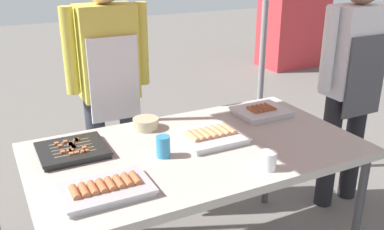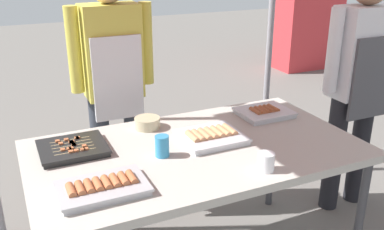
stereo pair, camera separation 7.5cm
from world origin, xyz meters
TOP-DOWN VIEW (x-y plane):
  - stall_table at (0.00, 0.00)m, footprint 1.60×0.90m
  - tray_grilled_sausages at (-0.51, -0.22)m, footprint 0.35×0.23m
  - tray_meat_skewers at (-0.56, 0.20)m, footprint 0.31×0.28m
  - tray_pork_links at (0.10, 0.04)m, footprint 0.31×0.28m
  - tray_spring_rolls at (0.54, 0.22)m, footprint 0.30×0.25m
  - condiment_bowl at (-0.14, 0.33)m, footprint 0.14×0.14m
  - drink_cup_near_edge at (-0.19, -0.02)m, footprint 0.07×0.07m
  - drink_cup_by_wok at (0.17, -0.34)m, footprint 0.07×0.07m
  - vendor_woman at (-0.19, 0.80)m, footprint 0.52×0.23m
  - customer_nearby at (1.20, 0.19)m, footprint 0.52×0.23m

SIDE VIEW (x-z plane):
  - stall_table at x=0.00m, z-range 0.32..1.07m
  - tray_meat_skewers at x=-0.56m, z-range 0.75..0.79m
  - tray_spring_rolls at x=0.54m, z-range 0.75..0.79m
  - tray_grilled_sausages at x=-0.51m, z-range 0.74..0.80m
  - tray_pork_links at x=0.10m, z-range 0.75..0.80m
  - condiment_bowl at x=-0.14m, z-range 0.75..0.81m
  - drink_cup_by_wok at x=0.17m, z-range 0.75..0.83m
  - drink_cup_near_edge at x=-0.19m, z-range 0.75..0.85m
  - customer_nearby at x=1.20m, z-range 0.14..1.69m
  - vendor_woman at x=-0.19m, z-range 0.14..1.71m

